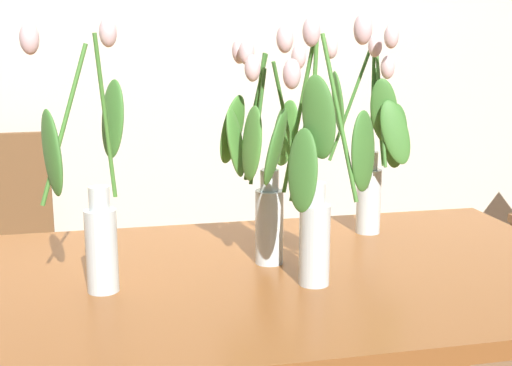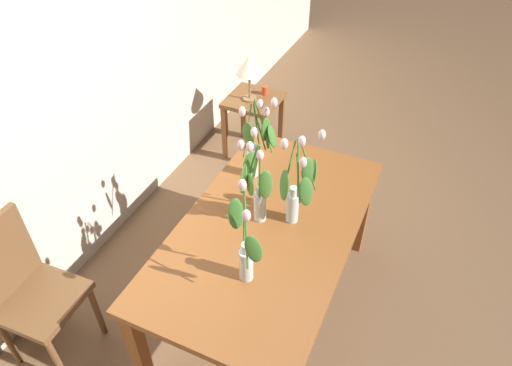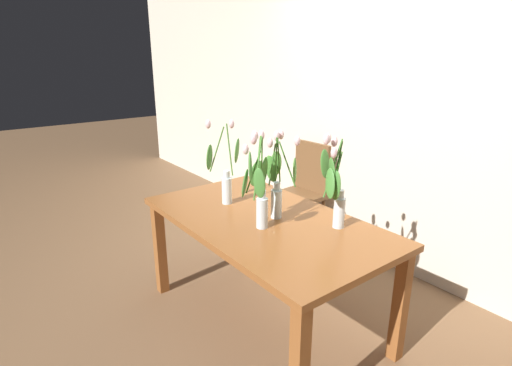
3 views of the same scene
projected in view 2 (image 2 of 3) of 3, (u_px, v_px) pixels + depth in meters
ground_plane at (266, 307)px, 2.95m from camera, size 18.00×18.00×0.00m
room_wall_rear at (43, 74)px, 2.51m from camera, size 9.00×0.10×2.70m
dining_table at (268, 237)px, 2.53m from camera, size 1.60×0.90×0.74m
tulip_vase_0 at (258, 146)px, 2.64m from camera, size 0.21×0.18×0.57m
tulip_vase_1 at (256, 189)px, 2.37m from camera, size 0.24×0.23×0.53m
tulip_vase_2 at (297, 190)px, 2.34m from camera, size 0.25×0.19×0.58m
tulip_vase_3 at (246, 252)px, 2.08m from camera, size 0.20×0.23×0.57m
dining_chair at (25, 287)px, 2.42m from camera, size 0.42×0.42×0.93m
side_table at (254, 110)px, 3.98m from camera, size 0.44×0.44×0.55m
table_lamp at (249, 66)px, 3.69m from camera, size 0.22×0.22×0.40m
pillar_candle at (265, 90)px, 3.93m from camera, size 0.06×0.06×0.07m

